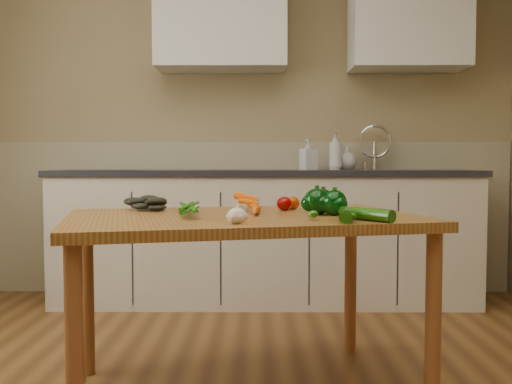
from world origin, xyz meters
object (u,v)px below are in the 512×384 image
at_px(table, 243,235).
at_px(zucchini_b, 345,214).
at_px(garlic_bulb, 237,216).
at_px(tomato_b, 292,203).
at_px(carrot_bunch, 232,206).
at_px(tomato_c, 333,203).
at_px(soap_bottle_c, 347,158).
at_px(zucchini_a, 370,215).
at_px(pepper_b, 323,201).
at_px(soap_bottle_b, 309,154).
at_px(tomato_a, 284,204).
at_px(pepper_a, 317,202).
at_px(pepper_c, 335,203).
at_px(leafy_greens, 143,200).
at_px(soap_bottle_a, 335,151).

xyz_separation_m(table, zucchini_b, (0.38, -0.23, 0.11)).
distance_m(garlic_bulb, zucchini_b, 0.40).
bearing_deg(tomato_b, carrot_bunch, -139.23).
xyz_separation_m(carrot_bunch, tomato_c, (0.44, 0.19, -0.00)).
relative_size(table, carrot_bunch, 6.06).
bearing_deg(soap_bottle_c, tomato_b, -161.39).
relative_size(table, zucchini_b, 6.75).
bearing_deg(zucchini_b, zucchini_a, -3.53).
bearing_deg(pepper_b, soap_bottle_b, 87.49).
bearing_deg(carrot_bunch, zucchini_a, -42.52).
distance_m(table, tomato_a, 0.29).
bearing_deg(pepper_a, soap_bottle_c, 77.43).
bearing_deg(tomato_a, pepper_c, -49.37).
bearing_deg(soap_bottle_b, leafy_greens, 33.12).
relative_size(pepper_a, zucchini_b, 0.46).
bearing_deg(zucchini_b, leafy_greens, 152.55).
bearing_deg(zucchini_b, tomato_c, 88.23).
bearing_deg(zucchini_a, pepper_b, 108.27).
distance_m(table, pepper_a, 0.33).
bearing_deg(pepper_c, table, 177.51).
xyz_separation_m(soap_bottle_a, soap_bottle_b, (-0.19, -0.05, -0.02)).
xyz_separation_m(soap_bottle_a, tomato_b, (-0.38, -1.41, -0.26)).
height_order(tomato_b, zucchini_b, tomato_b).
bearing_deg(carrot_bunch, soap_bottle_a, 54.62).
height_order(soap_bottle_b, leafy_greens, soap_bottle_b).
relative_size(garlic_bulb, pepper_a, 0.63).
bearing_deg(tomato_c, tomato_a, -172.01).
bearing_deg(soap_bottle_c, soap_bottle_a, 162.59).
bearing_deg(soap_bottle_a, pepper_b, -102.76).
bearing_deg(zucchini_a, table, 153.59).
height_order(tomato_c, zucchini_a, tomato_c).
bearing_deg(zucchini_a, tomato_c, 99.16).
height_order(pepper_b, tomato_c, pepper_b).
distance_m(soap_bottle_b, zucchini_a, 1.90).
height_order(soap_bottle_c, garlic_bulb, soap_bottle_c).
height_order(table, leafy_greens, leafy_greens).
xyz_separation_m(garlic_bulb, tomato_b, (0.23, 0.60, 0.00)).
xyz_separation_m(tomato_a, zucchini_b, (0.20, -0.43, -0.01)).
relative_size(pepper_b, tomato_b, 1.48).
bearing_deg(soap_bottle_b, tomato_c, 63.05).
relative_size(tomato_a, zucchini_b, 0.29).
bearing_deg(soap_bottle_c, zucchini_b, -152.57).
distance_m(tomato_a, tomato_b, 0.08).
xyz_separation_m(garlic_bulb, pepper_b, (0.35, 0.48, 0.02)).
xyz_separation_m(pepper_a, pepper_b, (0.04, 0.14, -0.00)).
distance_m(carrot_bunch, zucchini_a, 0.59).
xyz_separation_m(soap_bottle_a, zucchini_a, (-0.13, -1.92, -0.27)).
xyz_separation_m(pepper_c, tomato_b, (-0.15, 0.29, -0.02)).
distance_m(table, tomato_c, 0.47).
distance_m(carrot_bunch, tomato_b, 0.35).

